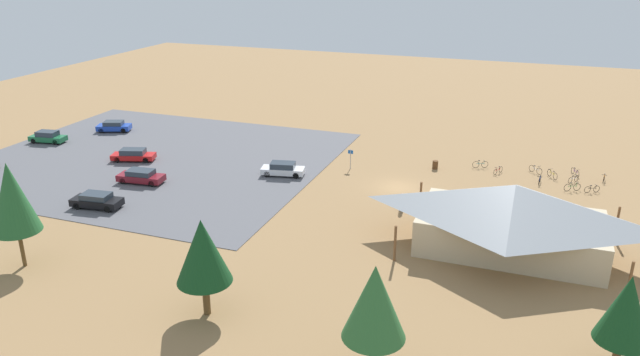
{
  "coord_description": "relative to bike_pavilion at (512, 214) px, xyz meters",
  "views": [
    {
      "loc": [
        -11.95,
        55.14,
        21.99
      ],
      "look_at": [
        7.13,
        3.13,
        1.2
      ],
      "focal_mm": 33.88,
      "sensor_mm": 36.0,
      "label": 1
    }
  ],
  "objects": [
    {
      "name": "bicycle_white_front_row",
      "position": [
        -5.18,
        -17.68,
        -2.68
      ],
      "size": [
        1.03,
        1.32,
        0.74
      ],
      "color": "black",
      "rests_on": "ground"
    },
    {
      "name": "bicycle_yellow_yard_front",
      "position": [
        -3.15,
        -18.31,
        -2.63
      ],
      "size": [
        1.01,
        1.57,
        0.86
      ],
      "color": "black",
      "rests_on": "ground"
    },
    {
      "name": "pine_mideast",
      "position": [
        -6.6,
        13.16,
        0.94
      ],
      "size": [
        2.96,
        2.96,
        5.99
      ],
      "color": "brown",
      "rests_on": "ground"
    },
    {
      "name": "parking_lot_asphalt",
      "position": [
        39.18,
        -9.45,
        -3.0
      ],
      "size": [
        38.39,
        34.17,
        0.05
      ],
      "primitive_type": "cube",
      "color": "#56565B",
      "rests_on": "ground"
    },
    {
      "name": "ground",
      "position": [
        11.23,
        -10.1,
        -3.02
      ],
      "size": [
        160.0,
        160.0,
        0.0
      ],
      "primitive_type": "plane",
      "color": "#937047",
      "rests_on": "ground"
    },
    {
      "name": "bicycle_black_lone_west",
      "position": [
        -6.81,
        -15.32,
        -2.67
      ],
      "size": [
        1.44,
        0.85,
        0.77
      ],
      "color": "black",
      "rests_on": "ground"
    },
    {
      "name": "lot_sign",
      "position": [
        17.37,
        -13.82,
        -1.61
      ],
      "size": [
        0.56,
        0.08,
        2.2
      ],
      "color": "#99999E",
      "rests_on": "ground"
    },
    {
      "name": "trash_bin",
      "position": [
        8.76,
        -16.96,
        -2.57
      ],
      "size": [
        0.6,
        0.6,
        0.9
      ],
      "primitive_type": "cylinder",
      "color": "brown",
      "rests_on": "ground"
    },
    {
      "name": "bicycle_purple_back_row",
      "position": [
        -5.4,
        -19.95,
        -2.66
      ],
      "size": [
        0.78,
        1.53,
        0.77
      ],
      "color": "black",
      "rests_on": "ground"
    },
    {
      "name": "bicycle_red_near_porch",
      "position": [
        2.24,
        -17.74,
        -2.68
      ],
      "size": [
        0.81,
        1.52,
        0.78
      ],
      "color": "black",
      "rests_on": "ground"
    },
    {
      "name": "bicycle_teal_yard_right",
      "position": [
        4.21,
        -18.93,
        -2.63
      ],
      "size": [
        1.63,
        0.7,
        0.87
      ],
      "color": "black",
      "rests_on": "ground"
    },
    {
      "name": "car_green_far_end",
      "position": [
        55.06,
        -10.05,
        -2.27
      ],
      "size": [
        4.56,
        2.35,
        1.43
      ],
      "color": "#1E6B3D",
      "rests_on": "parking_lot_asphalt"
    },
    {
      "name": "car_red_front_row",
      "position": [
        40.96,
        -7.88,
        -2.3
      ],
      "size": [
        5.03,
        3.1,
        1.36
      ],
      "color": "red",
      "rests_on": "parking_lot_asphalt"
    },
    {
      "name": "bicycle_green_edge_south",
      "position": [
        -5.01,
        -15.12,
        -2.63
      ],
      "size": [
        1.57,
        0.88,
        0.9
      ],
      "color": "black",
      "rests_on": "ground"
    },
    {
      "name": "visitor_near_lot",
      "position": [
        9.66,
        -4.75,
        -2.16
      ],
      "size": [
        0.39,
        0.4,
        1.64
      ],
      "color": "#2D3347",
      "rests_on": "ground"
    },
    {
      "name": "bicycle_silver_lone_east",
      "position": [
        -1.48,
        -19.24,
        -2.64
      ],
      "size": [
        1.37,
        1.14,
        0.9
      ],
      "color": "black",
      "rests_on": "ground"
    },
    {
      "name": "pine_far_east",
      "position": [
        17.71,
        16.03,
        1.47
      ],
      "size": [
        3.55,
        3.55,
        6.66
      ],
      "color": "brown",
      "rests_on": "ground"
    },
    {
      "name": "car_maroon_by_curb",
      "position": [
        35.98,
        -2.36,
        -2.29
      ],
      "size": [
        4.85,
        2.34,
        1.36
      ],
      "color": "maroon",
      "rests_on": "parking_lot_asphalt"
    },
    {
      "name": "bicycle_blue_yard_center",
      "position": [
        -1.96,
        -16.21,
        -2.64
      ],
      "size": [
        0.48,
        1.75,
        0.86
      ],
      "color": "black",
      "rests_on": "ground"
    },
    {
      "name": "bike_pavilion",
      "position": [
        0.0,
        0.0,
        0.0
      ],
      "size": [
        16.38,
        10.07,
        5.45
      ],
      "color": "#C6B28E",
      "rests_on": "ground"
    },
    {
      "name": "car_white_near_entry",
      "position": [
        23.34,
        -9.28,
        -2.28
      ],
      "size": [
        4.73,
        2.63,
        1.41
      ],
      "color": "white",
      "rests_on": "parking_lot_asphalt"
    },
    {
      "name": "bicycle_orange_near_sign",
      "position": [
        -8.12,
        -19.01,
        -2.66
      ],
      "size": [
        0.48,
        1.67,
        0.85
      ],
      "color": "black",
      "rests_on": "ground"
    },
    {
      "name": "car_blue_aisle_side",
      "position": [
        50.62,
        -16.92,
        -2.3
      ],
      "size": [
        4.58,
        3.2,
        1.36
      ],
      "color": "#1E42B2",
      "rests_on": "parking_lot_asphalt"
    },
    {
      "name": "car_black_inner_stall",
      "position": [
        35.93,
        4.37,
        -2.29
      ],
      "size": [
        4.78,
        2.37,
        1.37
      ],
      "color": "black",
      "rests_on": "parking_lot_asphalt"
    },
    {
      "name": "pine_center",
      "position": [
        5.92,
        18.7,
        1.93
      ],
      "size": [
        3.43,
        3.43,
        7.11
      ],
      "color": "brown",
      "rests_on": "ground"
    },
    {
      "name": "pine_east",
      "position": [
        33.74,
        15.17,
        2.48
      ],
      "size": [
        3.4,
        3.4,
        8.16
      ],
      "color": "brown",
      "rests_on": "ground"
    }
  ]
}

